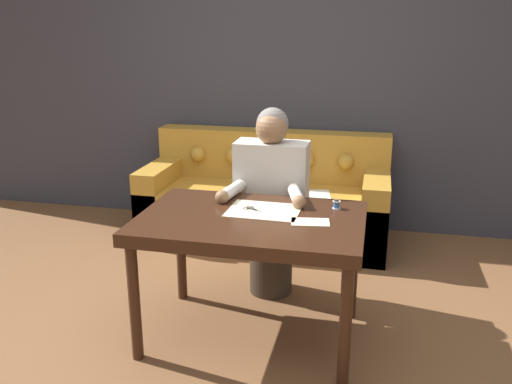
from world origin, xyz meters
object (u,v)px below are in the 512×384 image
Objects in this scene: couch at (266,201)px; person at (271,203)px; dining_table at (251,230)px; thread_spool at (336,205)px; scissors at (254,210)px.

couch is 1.03m from person.
dining_table is at bearing -89.94° from person.
dining_table is 0.50m from thread_spool.
person reaches higher than dining_table.
person is (-0.00, 0.56, -0.02)m from dining_table.
person reaches higher than scissors.
person is 0.47m from scissors.
thread_spool reaches higher than dining_table.
couch is at bearing 98.99° from scissors.
couch is at bearing 98.62° from dining_table.
scissors is at bearing -81.01° from couch.
scissors reaches higher than dining_table.
thread_spool is at bearing 16.47° from scissors.
thread_spool is (0.44, 0.13, 0.02)m from scissors.
couch is 43.59× the size of thread_spool.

